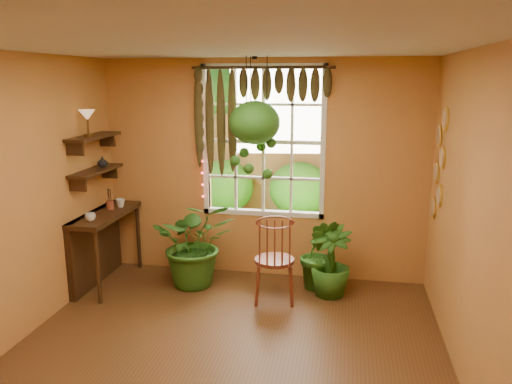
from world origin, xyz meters
TOP-DOWN VIEW (x-y plane):
  - floor at (0.00, 0.00)m, footprint 4.50×4.50m
  - ceiling at (0.00, 0.00)m, footprint 4.50×4.50m
  - wall_back at (0.00, 2.25)m, footprint 4.00×0.00m
  - wall_right at (2.00, 0.00)m, footprint 0.00×4.50m
  - window at (0.00, 2.28)m, footprint 1.52×0.10m
  - valance_vine at (-0.08, 2.16)m, footprint 1.70×0.12m
  - string_lights at (-0.76, 2.19)m, footprint 0.03×0.03m
  - wall_plates at (1.98, 1.79)m, footprint 0.04×0.32m
  - counter_ledge at (-1.91, 1.60)m, footprint 0.40×1.20m
  - shelf_lower at (-1.88, 1.60)m, footprint 0.25×0.90m
  - shelf_upper at (-1.88, 1.60)m, footprint 0.25×0.90m
  - backyard at (0.24, 6.87)m, footprint 14.00×10.00m
  - windsor_chair at (0.26, 1.48)m, footprint 0.51×0.53m
  - potted_plant_left at (-0.73, 1.75)m, footprint 1.16×1.07m
  - potted_plant_mid at (0.75, 1.87)m, footprint 0.54×0.47m
  - potted_plant_right at (0.87, 1.73)m, footprint 0.55×0.55m
  - hanging_basket at (-0.04, 1.89)m, footprint 0.58×0.58m
  - cup_a at (-1.78, 1.22)m, footprint 0.12×0.12m
  - cup_b at (-1.72, 1.85)m, footprint 0.14×0.14m
  - brush_jar at (-1.80, 1.74)m, footprint 0.09×0.09m
  - shelf_vase at (-1.87, 1.76)m, footprint 0.16×0.16m
  - tiffany_lamp at (-1.86, 1.46)m, footprint 0.18×0.18m

SIDE VIEW (x-z plane):
  - floor at x=0.00m, z-range 0.00..0.00m
  - windsor_chair at x=0.26m, z-range -0.25..0.94m
  - potted_plant_right at x=0.87m, z-range 0.00..0.83m
  - potted_plant_mid at x=0.75m, z-range 0.00..0.88m
  - potted_plant_left at x=-0.73m, z-range 0.00..1.07m
  - counter_ledge at x=-1.91m, z-range 0.10..1.00m
  - cup_a at x=-1.78m, z-range 0.90..0.99m
  - cup_b at x=-1.72m, z-range 0.90..1.01m
  - brush_jar at x=-1.80m, z-range 0.87..1.19m
  - backyard at x=0.24m, z-range -4.72..7.28m
  - wall_back at x=0.00m, z-range -0.65..3.35m
  - wall_right at x=2.00m, z-range -0.90..3.60m
  - shelf_lower at x=-1.88m, z-range 1.38..1.42m
  - shelf_vase at x=-1.87m, z-range 1.42..1.54m
  - wall_plates at x=1.98m, z-range 1.00..2.10m
  - window at x=0.00m, z-range 0.77..2.63m
  - string_lights at x=-0.76m, z-range 0.98..2.52m
  - shelf_upper at x=-1.88m, z-range 1.78..1.82m
  - hanging_basket at x=-0.04m, z-range 1.21..2.59m
  - tiffany_lamp at x=-1.86m, z-range 1.89..2.19m
  - valance_vine at x=-0.08m, z-range 1.73..2.83m
  - ceiling at x=0.00m, z-range 2.70..2.70m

